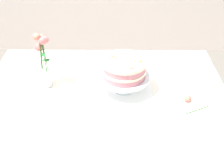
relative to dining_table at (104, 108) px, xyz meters
name	(u,v)px	position (x,y,z in m)	size (l,w,h in m)	color
dining_table	(104,108)	(0.00, 0.00, 0.00)	(1.40, 1.00, 0.74)	white
linen_napkin	(123,90)	(0.11, 0.05, 0.09)	(0.32, 0.32, 0.00)	white
cake_stand	(124,78)	(0.11, 0.05, 0.17)	(0.29, 0.29, 0.10)	silver
layer_cake	(124,68)	(0.11, 0.05, 0.24)	(0.25, 0.25, 0.11)	#CC7A84
flower_vase	(44,64)	(-0.34, 0.09, 0.24)	(0.11, 0.11, 0.34)	silver
fallen_rose	(188,99)	(0.46, -0.05, 0.11)	(0.14, 0.13, 0.04)	#2D6028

